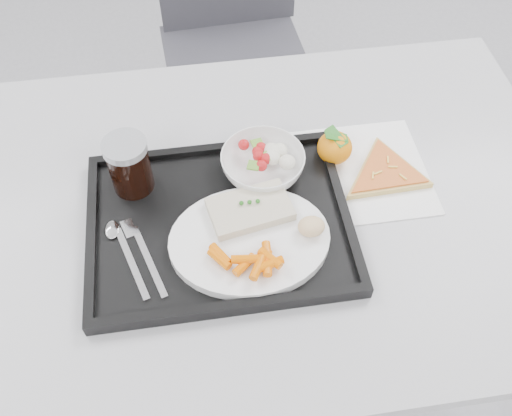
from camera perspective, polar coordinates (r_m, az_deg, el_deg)
name	(u,v)px	position (r m, az deg, el deg)	size (l,w,h in m)	color
table	(250,224)	(1.08, -0.63, -1.57)	(1.20, 0.80, 0.75)	#A8A8AA
chair	(232,24)	(1.79, -2.37, 17.94)	(0.44, 0.44, 0.93)	#34343A
tray	(219,224)	(0.99, -3.68, -1.58)	(0.45, 0.35, 0.03)	black
dinner_plate	(249,240)	(0.95, -0.66, -3.27)	(0.27, 0.27, 0.02)	white
fish_fillet	(250,209)	(0.97, -0.60, -0.10)	(0.15, 0.11, 0.03)	beige
bread_roll	(311,226)	(0.94, 5.55, -1.85)	(0.05, 0.05, 0.03)	beige
salad_bowl	(263,164)	(1.04, 0.68, 4.40)	(0.15, 0.15, 0.05)	white
cola_glass	(129,164)	(1.02, -12.58, 4.28)	(0.08, 0.08, 0.11)	black
cutlery	(130,248)	(0.97, -12.49, -3.93)	(0.11, 0.17, 0.01)	silver
napkin	(359,172)	(1.09, 10.31, 3.58)	(0.25, 0.24, 0.00)	white
tangerine	(335,147)	(1.08, 7.87, 6.02)	(0.07, 0.07, 0.07)	orange
pizza_slice	(385,173)	(1.09, 12.82, 3.44)	(0.27, 0.27, 0.02)	#D5B96D
carrot_pile	(251,260)	(0.90, -0.47, -5.27)	(0.12, 0.08, 0.02)	#E86603
salad_contents	(270,154)	(1.04, 1.44, 5.38)	(0.10, 0.08, 0.02)	red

